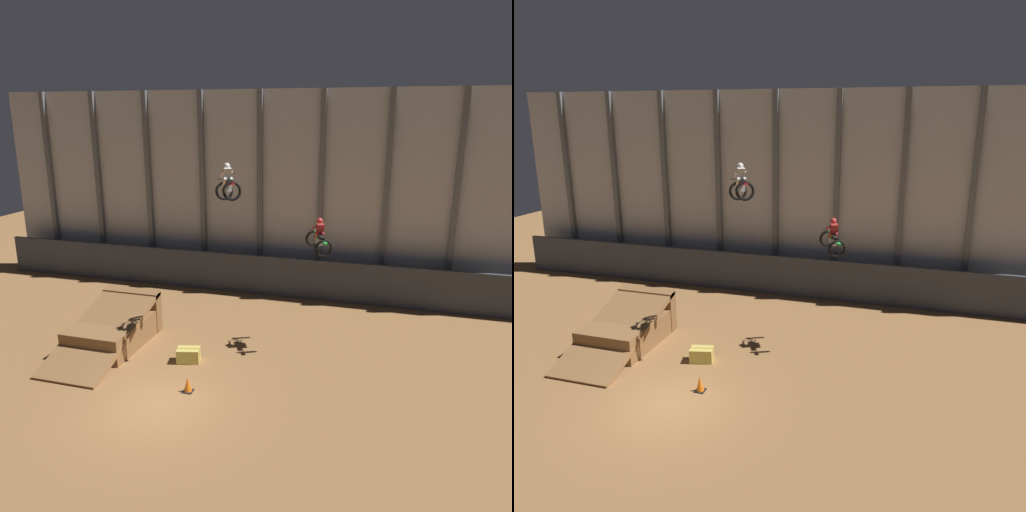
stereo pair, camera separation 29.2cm
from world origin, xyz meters
TOP-DOWN VIEW (x-y plane):
  - ground_plane at (0.00, 0.00)m, footprint 60.00×60.00m
  - arena_back_wall at (0.00, 13.02)m, footprint 32.00×0.40m
  - lower_barrier at (0.00, 11.63)m, footprint 31.36×0.20m
  - dirt_ramp at (-4.05, 3.96)m, footprint 2.70×5.60m
  - rider_bike_left_air at (1.10, 4.40)m, footprint 1.46×1.74m
  - rider_bike_right_air at (4.39, 6.14)m, footprint 1.33×1.78m
  - traffic_cone_near_ramp at (-3.62, 6.92)m, footprint 0.36×0.36m
  - traffic_cone_arena_edge at (0.63, 1.10)m, footprint 0.36×0.36m
  - hay_bale_trackside at (-0.27, 3.22)m, footprint 1.02×0.80m

SIDE VIEW (x-z plane):
  - ground_plane at x=0.00m, z-range 0.00..0.00m
  - hay_bale_trackside at x=-0.27m, z-range -0.01..0.57m
  - traffic_cone_near_ramp at x=-3.62m, z-range -0.01..0.57m
  - traffic_cone_arena_edge at x=0.63m, z-range -0.01..0.57m
  - dirt_ramp at x=-4.05m, z-range -0.34..1.69m
  - lower_barrier at x=0.00m, z-range 0.00..2.20m
  - rider_bike_right_air at x=4.39m, z-range 4.02..5.50m
  - arena_back_wall at x=0.00m, z-range 0.00..10.92m
  - rider_bike_left_air at x=1.10m, z-range 6.25..7.79m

